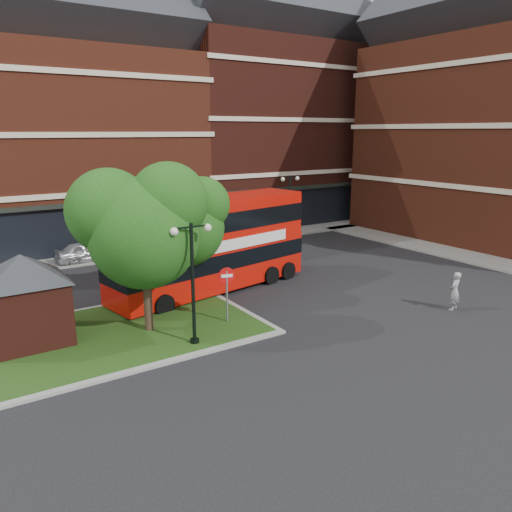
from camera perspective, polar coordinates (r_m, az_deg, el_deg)
ground at (r=23.06m, az=5.65°, el=-7.25°), size 120.00×120.00×0.00m
pavement_far at (r=36.76m, az=-10.68°, el=0.81°), size 44.00×3.00×0.12m
pavement_side at (r=36.37m, az=24.26°, el=-0.36°), size 3.00×28.00×0.12m
terrace_far_left at (r=41.03m, az=-25.92°, el=10.82°), size 26.00×12.00×14.00m
terrace_far_right at (r=49.12m, az=0.93°, el=13.69°), size 18.00×12.00×16.00m
traffic_island at (r=22.03m, az=-16.21°, el=-8.62°), size 12.60×7.60×0.15m
kiosk at (r=21.65m, az=-25.02°, el=-3.50°), size 6.51×6.51×3.60m
tree_island_west at (r=20.75m, az=-13.05°, el=3.82°), size 5.40×4.71×7.21m
tree_island_east at (r=24.25m, az=-8.37°, el=4.16°), size 4.46×3.90×6.29m
lamp_island at (r=19.48m, az=-7.25°, el=-2.54°), size 1.72×0.36×5.00m
lamp_far_left at (r=35.26m, az=-6.61°, el=4.98°), size 1.72×0.36×5.00m
lamp_far_right at (r=39.46m, az=3.87°, el=6.01°), size 1.72×0.36×5.00m
bus at (r=26.33m, az=-5.17°, el=2.01°), size 11.75×4.63×4.38m
woman at (r=25.71m, az=21.77°, el=-3.74°), size 0.77×0.60×1.87m
car_silver at (r=34.50m, az=-18.71°, el=0.49°), size 4.08×1.79×1.37m
car_white at (r=38.48m, az=1.05°, el=2.58°), size 4.18×1.78×1.34m
no_entry_sign at (r=21.87m, az=-3.37°, el=-3.23°), size 0.70×0.27×2.61m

